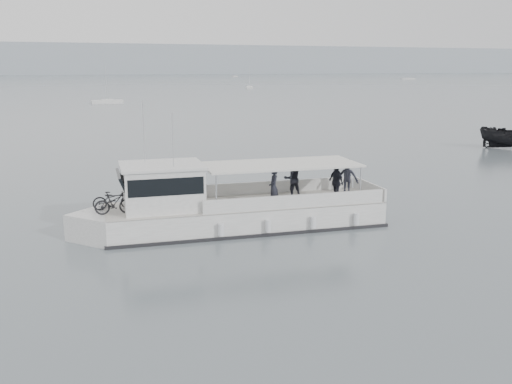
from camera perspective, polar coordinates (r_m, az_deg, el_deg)
name	(u,v)px	position (r m, az deg, el deg)	size (l,w,h in m)	color
ground	(142,221)	(27.42, -11.33, -2.90)	(1400.00, 1400.00, 0.00)	#556165
headland	(37,59)	(586.19, -21.08, 12.29)	(1400.00, 90.00, 28.00)	#939EA8
tour_boat	(219,208)	(25.41, -3.72, -1.64)	(14.17, 4.60, 5.90)	white
dark_motorboat	(512,137)	(55.44, 24.23, 5.03)	(2.04, 5.43, 2.10)	black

